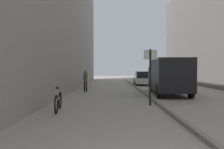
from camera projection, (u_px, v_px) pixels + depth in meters
ground_plane at (120, 94)px, 14.10m from camera, size 80.00×80.00×0.00m
building_facade_left at (38, 1)px, 13.94m from camera, size 3.81×40.00×12.46m
kerb_strip at (144, 93)px, 14.11m from camera, size 0.16×40.00×0.12m
pedestrian_main_foreground at (85, 79)px, 15.46m from camera, size 0.31×0.22×1.60m
delivery_van at (168, 76)px, 13.75m from camera, size 2.34×5.26×2.33m
parked_car at (142, 78)px, 22.63m from camera, size 2.00×4.28×1.45m
street_sign_post at (150, 72)px, 9.65m from camera, size 0.58×0.20×2.60m
bicycle_leaning at (58, 102)px, 8.29m from camera, size 0.26×1.77×0.98m
cafe_chair_near_window at (85, 82)px, 19.20m from camera, size 0.60×0.60×0.94m
cafe_chair_by_doorway at (88, 83)px, 17.74m from camera, size 0.50×0.50×0.94m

